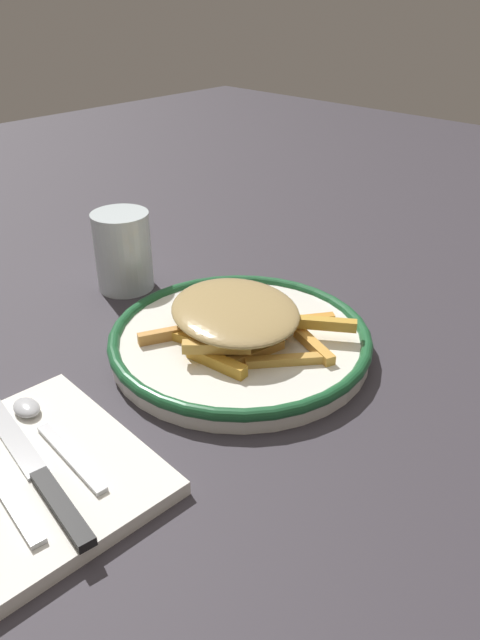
# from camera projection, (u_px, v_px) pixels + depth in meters

# --- Properties ---
(ground_plane) EXTENTS (2.60, 2.60, 0.00)m
(ground_plane) POSITION_uv_depth(u_px,v_px,m) (240.00, 350.00, 0.67)
(ground_plane) COLOR #37333A
(plate) EXTENTS (0.29, 0.29, 0.03)m
(plate) POSITION_uv_depth(u_px,v_px,m) (240.00, 340.00, 0.67)
(plate) COLOR white
(plate) RESTS_ON ground_plane
(fries_heap) EXTENTS (0.19, 0.22, 0.04)m
(fries_heap) POSITION_uv_depth(u_px,v_px,m) (237.00, 316.00, 0.65)
(fries_heap) COLOR #CE8D42
(fries_heap) RESTS_ON plate
(napkin) EXTENTS (0.18, 0.22, 0.01)m
(napkin) POSITION_uv_depth(u_px,v_px,m) (34.00, 473.00, 0.50)
(napkin) COLOR white
(napkin) RESTS_ON ground_plane
(knife) EXTENTS (0.05, 0.21, 0.01)m
(knife) POSITION_uv_depth(u_px,v_px,m) (41.00, 477.00, 0.48)
(knife) COLOR black
(knife) RESTS_ON napkin
(spoon) EXTENTS (0.03, 0.15, 0.01)m
(spoon) POSITION_uv_depth(u_px,v_px,m) (43.00, 426.00, 0.53)
(spoon) COLOR silver
(spoon) RESTS_ON napkin
(water_glass) EXTENTS (0.07, 0.07, 0.10)m
(water_glass) POSITION_uv_depth(u_px,v_px,m) (123.00, 251.00, 0.78)
(water_glass) COLOR silver
(water_glass) RESTS_ON ground_plane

